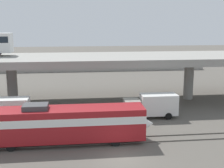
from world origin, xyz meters
name	(u,v)px	position (x,y,z in m)	size (l,w,h in m)	color
ground_plane	(123,158)	(0.00, 0.00, 0.00)	(260.00, 260.00, 0.00)	#565149
rail_strip_near	(118,143)	(0.00, 3.23, 0.06)	(110.00, 0.12, 0.12)	#59544C
rail_strip_far	(116,138)	(0.00, 4.77, 0.06)	(110.00, 0.12, 0.12)	#59544C
train_locomotive	(72,122)	(-4.50, 4.00, 2.19)	(17.13, 3.04, 4.18)	maroon
highway_overpass	(103,60)	(0.00, 20.00, 6.40)	(96.00, 12.09, 7.07)	gray
service_truck_west	(152,105)	(5.48, 11.24, 1.64)	(6.80, 2.46, 3.04)	#9E998C
service_truck_east	(3,110)	(-13.02, 11.24, 1.64)	(6.80, 2.46, 3.04)	navy
pier_parking_lot	(92,66)	(0.00, 55.00, 0.60)	(56.63, 13.15, 1.21)	gray
parked_car_0	(171,61)	(20.96, 52.11, 1.98)	(4.04, 1.82, 1.50)	#9E998C
parked_car_1	(33,60)	(-15.96, 57.57, 1.98)	(4.17, 1.89, 1.50)	maroon
parked_car_2	(71,61)	(-5.54, 54.54, 1.98)	(4.69, 1.93, 1.50)	#9E998C
parked_car_3	(125,61)	(8.76, 53.92, 1.98)	(4.24, 1.89, 1.50)	#9E998C
harbor_water	(89,58)	(0.00, 78.00, 0.00)	(140.00, 36.00, 0.01)	#2D5170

